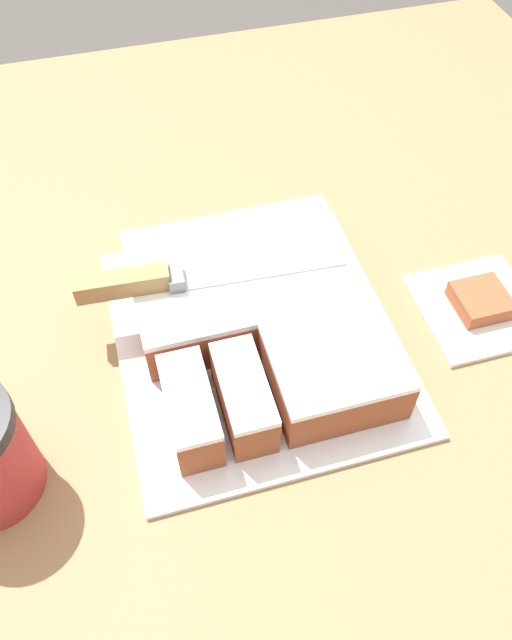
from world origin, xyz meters
TOP-DOWN VIEW (x-y plane):
  - ground_plane at (0.00, 0.00)m, footprint 8.00×8.00m
  - countertop at (0.00, 0.00)m, footprint 1.40×1.10m
  - cake_board at (0.08, -0.09)m, footprint 0.29×0.33m
  - cake at (0.08, -0.08)m, footprint 0.23×0.27m
  - knife at (-0.01, -0.04)m, footprint 0.28×0.04m
  - paper_napkin at (0.32, -0.12)m, footprint 0.13×0.13m
  - brownie at (0.32, -0.12)m, footprint 0.06×0.06m

SIDE VIEW (x-z plane):
  - ground_plane at x=0.00m, z-range 0.00..0.00m
  - countertop at x=0.00m, z-range 0.00..0.90m
  - cake_board at x=0.08m, z-range 0.90..0.91m
  - paper_napkin at x=0.32m, z-range 0.90..0.91m
  - brownie at x=0.32m, z-range 0.91..0.93m
  - cake at x=0.08m, z-range 0.91..0.96m
  - knife at x=-0.01m, z-range 0.96..0.98m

